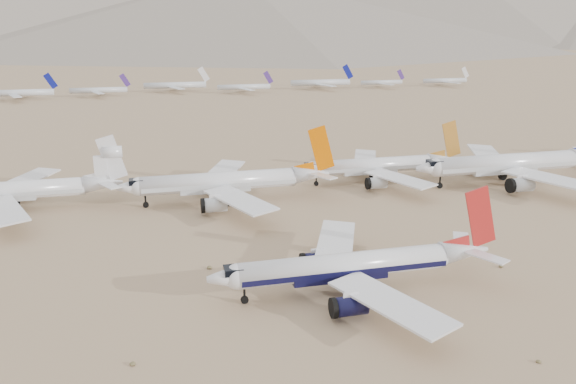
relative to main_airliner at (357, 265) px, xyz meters
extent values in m
plane|color=#8F7353|center=(6.31, 0.94, -4.86)|extent=(7000.00, 7000.00, 0.00)
cylinder|color=white|center=(-2.26, 0.00, 0.22)|extent=(37.31, 4.41, 4.41)
cube|color=black|center=(-2.26, 0.00, -0.34)|extent=(36.56, 4.48, 0.99)
sphere|color=white|center=(-20.91, 0.00, 0.22)|extent=(4.41, 4.41, 4.41)
cube|color=black|center=(-21.58, 0.00, 1.43)|extent=(3.09, 2.87, 1.10)
cone|color=white|center=(20.80, 0.00, 0.55)|extent=(9.33, 4.41, 4.41)
cube|color=white|center=(0.62, -13.09, -0.56)|extent=(14.41, 22.71, 0.69)
cube|color=white|center=(22.61, -4.29, 1.10)|extent=(5.92, 7.74, 0.26)
cylinder|color=black|center=(-4.33, -9.17, -2.54)|extent=(5.18, 3.18, 3.18)
cube|color=white|center=(0.62, 13.09, -0.56)|extent=(14.41, 22.71, 0.69)
cube|color=white|center=(22.61, 4.29, 1.10)|extent=(5.92, 7.74, 0.26)
cylinder|color=black|center=(-4.33, 9.17, -2.54)|extent=(5.18, 3.18, 3.18)
cube|color=#B21E1C|center=(23.39, 0.00, 6.98)|extent=(7.07, 0.35, 11.65)
cylinder|color=black|center=(-19.81, 0.00, -4.19)|extent=(1.32, 0.55, 1.32)
cylinder|color=black|center=(-0.71, -3.09, -3.93)|extent=(1.85, 1.10, 1.85)
cylinder|color=black|center=(-0.71, 3.09, -3.93)|extent=(1.85, 1.10, 1.85)
cylinder|color=white|center=(66.64, 54.64, 1.37)|extent=(44.63, 5.41, 5.41)
cube|color=silver|center=(66.64, 54.64, 0.69)|extent=(43.74, 5.49, 1.22)
sphere|color=white|center=(44.33, 54.64, 1.37)|extent=(5.41, 5.41, 5.41)
cube|color=black|center=(43.52, 54.64, 2.85)|extent=(3.79, 3.52, 1.35)
cube|color=white|center=(70.09, 38.92, 0.42)|extent=(17.24, 27.16, 0.84)
cylinder|color=silver|center=(64.16, 43.61, -2.02)|extent=(6.20, 3.90, 3.90)
cube|color=white|center=(70.09, 70.37, 0.42)|extent=(17.24, 27.16, 0.84)
cylinder|color=silver|center=(64.16, 65.68, -2.02)|extent=(6.20, 3.90, 3.90)
cylinder|color=black|center=(45.68, 54.64, -4.04)|extent=(1.62, 0.68, 1.62)
cylinder|color=black|center=(68.50, 50.86, -3.72)|extent=(2.27, 1.35, 2.27)
cylinder|color=black|center=(68.50, 58.43, -3.72)|extent=(2.27, 1.35, 2.27)
cylinder|color=white|center=(29.32, 65.45, 0.25)|extent=(36.55, 4.44, 4.44)
cube|color=silver|center=(29.32, 65.45, -0.30)|extent=(35.82, 4.51, 1.00)
sphere|color=white|center=(11.04, 65.45, 0.25)|extent=(4.44, 4.44, 4.44)
cube|color=black|center=(10.38, 65.45, 1.47)|extent=(3.11, 2.89, 1.11)
cone|color=white|center=(51.91, 65.45, 0.59)|extent=(9.14, 4.44, 4.44)
cube|color=white|center=(32.14, 52.57, -0.52)|extent=(14.12, 22.24, 0.69)
cube|color=white|center=(53.68, 61.23, 1.14)|extent=(5.80, 7.59, 0.27)
cylinder|color=silver|center=(27.29, 56.41, -2.53)|extent=(5.08, 3.20, 3.20)
cube|color=white|center=(32.14, 78.33, -0.52)|extent=(14.12, 22.24, 0.69)
cube|color=white|center=(53.68, 69.67, 1.14)|extent=(5.80, 7.59, 0.27)
cylinder|color=silver|center=(27.29, 74.50, -2.53)|extent=(5.08, 3.20, 3.20)
cube|color=#C07B28|center=(54.44, 65.45, 6.91)|extent=(6.93, 0.36, 11.41)
cylinder|color=black|center=(12.15, 65.45, -4.19)|extent=(1.33, 0.56, 1.33)
cylinder|color=black|center=(30.84, 62.34, -3.92)|extent=(1.87, 1.11, 1.87)
cylinder|color=black|center=(30.84, 68.56, -3.92)|extent=(1.87, 1.11, 1.87)
cylinder|color=white|center=(-16.93, 56.66, 0.81)|extent=(40.30, 4.93, 4.93)
cube|color=silver|center=(-16.93, 56.66, 0.19)|extent=(39.49, 5.00, 1.11)
sphere|color=white|center=(-37.08, 56.66, 0.81)|extent=(4.93, 4.93, 4.93)
cube|color=black|center=(-37.82, 56.66, 2.16)|extent=(3.45, 3.20, 1.23)
cone|color=white|center=(7.97, 56.66, 1.18)|extent=(10.07, 4.93, 4.93)
cube|color=white|center=(-13.82, 42.44, -0.05)|extent=(15.56, 24.53, 0.76)
cube|color=white|center=(9.93, 52.00, 1.79)|extent=(6.40, 8.36, 0.30)
cylinder|color=silver|center=(-19.17, 46.67, -2.27)|extent=(5.60, 3.55, 3.55)
cube|color=white|center=(-13.82, 70.87, -0.05)|extent=(15.56, 24.53, 0.76)
cube|color=white|center=(9.93, 61.31, 1.79)|extent=(6.40, 8.36, 0.30)
cylinder|color=silver|center=(-19.17, 66.64, -2.27)|extent=(5.60, 3.55, 3.55)
cube|color=#DE6200|center=(10.77, 56.66, 8.16)|extent=(7.64, 0.39, 12.58)
cylinder|color=black|center=(-35.85, 56.66, -4.12)|extent=(1.48, 0.62, 1.48)
cylinder|color=black|center=(-15.25, 53.21, -3.82)|extent=(2.07, 1.23, 2.07)
cylinder|color=black|center=(-15.25, 60.10, -3.82)|extent=(2.07, 1.23, 2.07)
cylinder|color=white|center=(-69.90, 62.08, 0.44)|extent=(38.44, 4.60, 4.60)
cube|color=silver|center=(-69.90, 62.08, -0.14)|extent=(37.67, 4.67, 1.04)
cone|color=white|center=(-46.15, 62.08, 0.78)|extent=(9.61, 4.60, 4.60)
cube|color=white|center=(-66.94, 48.57, -0.37)|extent=(14.85, 23.39, 0.72)
cube|color=white|center=(-44.28, 57.65, 1.36)|extent=(6.10, 7.98, 0.28)
cube|color=white|center=(-66.94, 75.59, -0.37)|extent=(14.85, 23.39, 0.72)
cube|color=white|center=(-44.28, 66.51, 1.36)|extent=(6.10, 7.98, 0.28)
cylinder|color=silver|center=(-72.04, 71.56, -2.44)|extent=(5.34, 3.31, 3.31)
cube|color=white|center=(-43.48, 62.08, 7.42)|extent=(7.29, 0.37, 12.00)
cylinder|color=white|center=(-43.21, 62.08, 8.91)|extent=(4.81, 2.98, 2.98)
cylinder|color=black|center=(-68.30, 58.86, -3.89)|extent=(1.93, 1.15, 1.93)
cylinder|color=black|center=(-68.30, 65.30, -3.89)|extent=(1.93, 1.15, 1.93)
cylinder|color=silver|center=(-110.69, 290.12, -0.46)|extent=(40.41, 3.99, 3.99)
cube|color=navy|center=(-91.67, 290.12, 6.29)|extent=(8.05, 0.40, 10.14)
cube|color=silver|center=(-110.69, 279.66, -1.06)|extent=(10.65, 18.60, 0.40)
cube|color=silver|center=(-110.69, 300.58, -1.06)|extent=(10.65, 18.60, 0.40)
cylinder|color=silver|center=(-64.45, 295.45, -0.71)|extent=(35.32, 3.49, 3.49)
cube|color=#46287D|center=(-47.83, 295.45, 5.19)|extent=(7.03, 0.35, 8.86)
cube|color=silver|center=(-64.45, 286.31, -1.23)|extent=(9.31, 16.26, 0.35)
cube|color=silver|center=(-64.45, 304.59, -1.23)|extent=(9.31, 16.26, 0.35)
cylinder|color=silver|center=(-15.67, 310.92, -0.38)|extent=(41.93, 4.14, 4.14)
cube|color=white|center=(4.06, 310.92, 6.62)|extent=(8.35, 0.41, 10.52)
cube|color=silver|center=(-15.67, 300.07, -1.01)|extent=(11.05, 19.30, 0.41)
cube|color=silver|center=(-15.67, 321.77, -1.01)|extent=(11.05, 19.30, 0.41)
cylinder|color=silver|center=(28.83, 292.11, -0.70)|extent=(35.52, 3.51, 3.51)
cube|color=#46287D|center=(45.55, 292.11, 5.23)|extent=(7.07, 0.35, 8.91)
cube|color=silver|center=(28.83, 282.92, -1.23)|extent=(9.36, 16.35, 0.35)
cube|color=silver|center=(28.83, 301.31, -1.23)|extent=(9.36, 16.35, 0.35)
cylinder|color=silver|center=(85.96, 303.74, -0.32)|extent=(43.24, 4.27, 4.27)
cube|color=navy|center=(106.31, 303.74, 6.91)|extent=(8.61, 0.43, 10.85)
cube|color=silver|center=(85.96, 292.55, -0.96)|extent=(11.39, 19.91, 0.43)
cube|color=silver|center=(85.96, 314.94, -0.96)|extent=(11.39, 19.91, 0.43)
cylinder|color=silver|center=(131.27, 300.29, -0.90)|extent=(31.39, 3.10, 3.10)
cube|color=#46287D|center=(146.04, 300.29, 4.34)|extent=(6.25, 0.31, 7.87)
cube|color=silver|center=(131.27, 292.16, -1.37)|extent=(8.27, 14.45, 0.31)
cube|color=silver|center=(131.27, 308.41, -1.37)|extent=(8.27, 14.45, 0.31)
cylinder|color=silver|center=(181.63, 299.58, -0.75)|extent=(34.43, 3.40, 3.40)
cube|color=white|center=(197.83, 299.58, 5.00)|extent=(6.86, 0.34, 8.64)
cube|color=silver|center=(181.63, 290.67, -1.26)|extent=(9.07, 15.85, 0.34)
cube|color=silver|center=(181.63, 308.49, -1.26)|extent=(9.07, 15.85, 0.34)
cone|color=slate|center=(156.31, 1100.94, 65.14)|extent=(1260.00, 1260.00, 140.00)
ellipsoid|color=brown|center=(-37.79, -13.96, -4.60)|extent=(0.84, 0.84, 0.46)
ellipsoid|color=brown|center=(-24.09, 15.34, -4.56)|extent=(0.98, 0.98, 0.54)
ellipsoid|color=brown|center=(17.01, -26.76, -4.65)|extent=(0.70, 0.70, 0.39)
ellipsoid|color=brown|center=(30.71, 2.54, -4.60)|extent=(0.84, 0.84, 0.46)
ellipsoid|color=brown|center=(44.41, 31.84, -4.56)|extent=(0.98, 0.98, 0.54)
camera|label=1|loc=(-32.94, -84.26, 40.40)|focal=35.00mm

